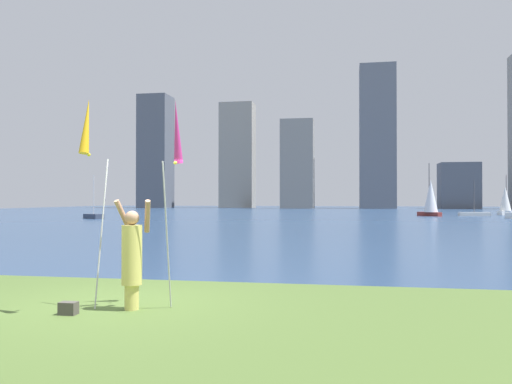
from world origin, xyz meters
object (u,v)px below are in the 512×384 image
sailboat_4 (474,214)px  sailboat_1 (94,216)px  person (132,255)px  kite_flag_left (87,133)px  sailboat_3 (431,198)px  sailboat_0 (505,201)px  bag (68,308)px  kite_flag_right (177,137)px

sailboat_4 → sailboat_1: bearing=-158.9°
person → kite_flag_left: bearing=-144.2°
sailboat_1 → sailboat_3: 33.96m
sailboat_0 → bag: bearing=-111.3°
sailboat_1 → sailboat_4: 38.56m
person → sailboat_3: sailboat_3 is taller
kite_flag_left → sailboat_3: size_ratio=0.61×
kite_flag_right → sailboat_4: size_ratio=0.93×
sailboat_3 → sailboat_0: bearing=31.3°
bag → sailboat_4: sailboat_4 is taller
sailboat_3 → sailboat_4: (4.55, 1.10, -1.69)m
sailboat_3 → kite_flag_left: bearing=-104.0°
kite_flag_left → sailboat_4: bearing=71.5°
kite_flag_left → sailboat_1: (-19.09, 36.58, -2.62)m
bag → sailboat_3: (12.58, 49.49, 1.84)m
sailboat_3 → sailboat_1: bearing=-157.8°
person → sailboat_3: size_ratio=0.32×
person → bag: size_ratio=6.67×
kite_flag_right → sailboat_4: (15.72, 49.53, -2.64)m
person → sailboat_3: (11.75, 48.96, 1.05)m
person → kite_flag_left: size_ratio=0.53×
person → bag: 1.26m
bag → sailboat_1: 41.24m
sailboat_1 → sailboat_3: bearing=22.2°
kite_flag_right → sailboat_1: size_ratio=0.88×
kite_flag_right → sailboat_1: sailboat_1 is taller
bag → kite_flag_left: bearing=22.9°
kite_flag_left → sailboat_4: (16.87, 50.48, -2.62)m
sailboat_0 → sailboat_3: (-8.80, -5.36, 0.33)m
sailboat_1 → sailboat_4: (35.96, 13.90, -0.00)m
kite_flag_left → bag: bearing=-157.1°
kite_flag_right → sailboat_3: size_ratio=0.63×
person → kite_flag_left: 2.10m
kite_flag_right → bag: (-1.40, -1.06, -2.79)m
kite_flag_left → sailboat_1: sailboat_1 is taller
sailboat_0 → kite_flag_right: bearing=-110.4°
kite_flag_left → sailboat_3: 50.91m
bag → sailboat_0: bearing=68.7°
person → sailboat_4: 52.65m
bag → sailboat_0: sailboat_0 is taller
person → kite_flag_left: (-0.58, -0.42, 1.98)m
person → sailboat_4: (16.30, 50.06, -0.64)m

